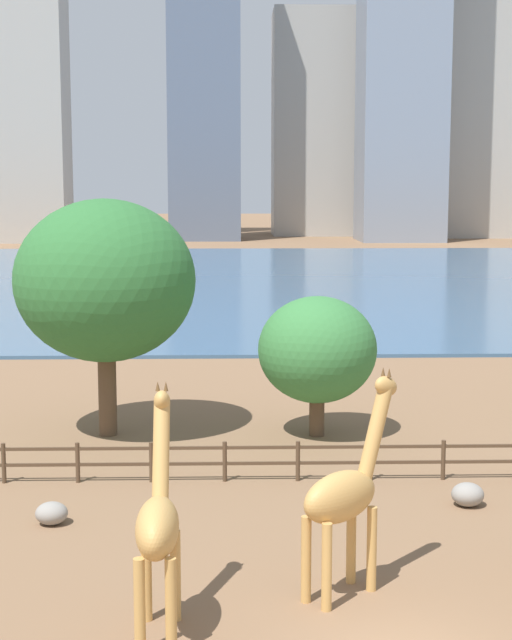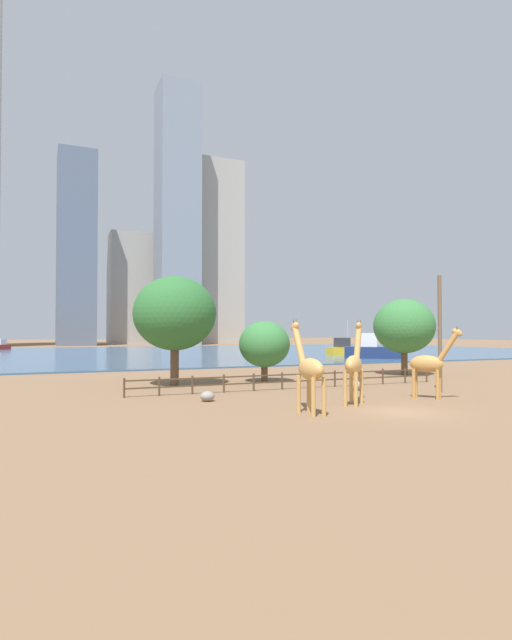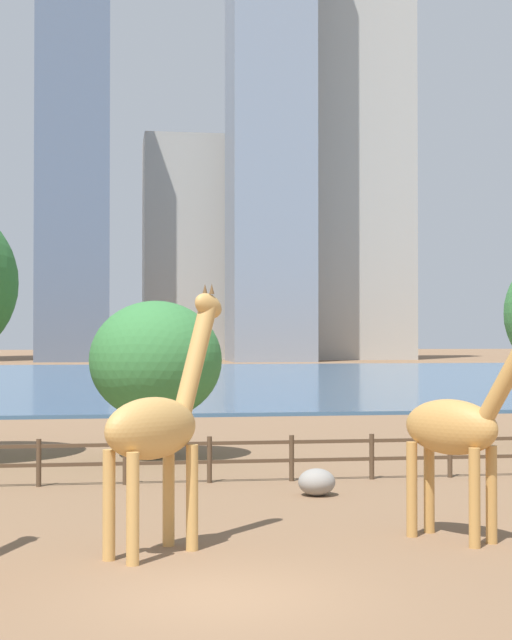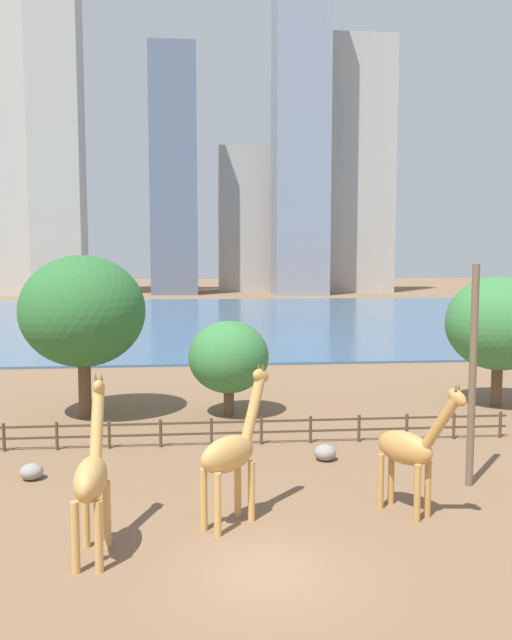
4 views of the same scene
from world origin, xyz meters
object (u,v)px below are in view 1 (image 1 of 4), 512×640
(giraffe_tall, at_px, (158,524))
(tree_right_tall, at_px, (317,350))
(giraffe_young, at_px, (345,494))
(boulder_near_fence, at_px, (52,513))
(boat_tug, at_px, (50,248))
(tree_center_broad, at_px, (105,281))
(boulder_by_pole, at_px, (468,494))

(giraffe_tall, xyz_separation_m, tree_right_tall, (4.78, 16.24, 0.88))
(giraffe_young, xyz_separation_m, boulder_near_fence, (-7.65, 4.88, -2.08))
(giraffe_young, xyz_separation_m, boat_tug, (-25.76, 104.91, -1.36))
(boulder_near_fence, xyz_separation_m, boat_tug, (-18.11, 100.03, 0.73))
(boulder_near_fence, relative_size, tree_center_broad, 0.10)
(tree_center_broad, xyz_separation_m, boat_tug, (-18.49, 90.24, -4.82))
(giraffe_young, height_order, boulder_near_fence, giraffe_young)
(boat_tug, bearing_deg, giraffe_young, 48.99)
(boulder_by_pole, xyz_separation_m, boat_tug, (-30.14, 98.77, 0.70))
(giraffe_tall, distance_m, boat_tug, 108.95)
(giraffe_tall, xyz_separation_m, tree_center_broad, (-3.12, 16.53, 3.45))
(boulder_by_pole, bearing_deg, tree_right_tall, 114.50)
(giraffe_tall, relative_size, tree_center_broad, 0.57)
(boulder_near_fence, relative_size, tree_right_tall, 0.17)
(boulder_by_pole, bearing_deg, boat_tug, 106.97)
(boulder_near_fence, xyz_separation_m, tree_center_broad, (0.38, 9.79, 5.54))
(boulder_near_fence, relative_size, boulder_by_pole, 0.94)
(boulder_near_fence, bearing_deg, giraffe_tall, -62.61)
(giraffe_young, distance_m, boulder_near_fence, 9.31)
(boulder_by_pole, bearing_deg, tree_center_broad, 143.78)
(boulder_near_fence, distance_m, tree_right_tall, 12.94)
(giraffe_tall, distance_m, tree_right_tall, 16.95)
(tree_right_tall, height_order, boat_tug, tree_right_tall)
(giraffe_tall, bearing_deg, boat_tug, 11.56)
(giraffe_tall, height_order, boulder_near_fence, giraffe_tall)
(giraffe_young, xyz_separation_m, boulder_by_pole, (4.38, 6.13, -2.05))
(tree_center_broad, relative_size, tree_right_tall, 1.68)
(boulder_by_pole, xyz_separation_m, tree_center_broad, (-11.65, 8.53, 5.51))
(boulder_by_pole, relative_size, tree_center_broad, 0.11)
(giraffe_young, bearing_deg, boat_tug, 61.33)
(giraffe_tall, relative_size, tree_right_tall, 0.97)
(tree_right_tall, bearing_deg, boulder_by_pole, -65.50)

